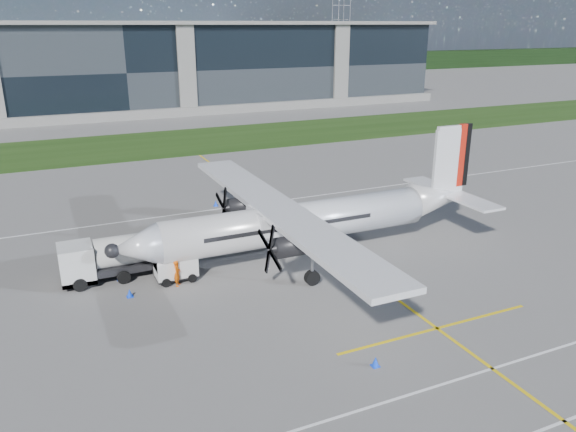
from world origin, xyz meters
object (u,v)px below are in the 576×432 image
at_px(pylon_east, 341,24).
at_px(safety_cone_portwing, 375,362).
at_px(baggage_tug, 176,268).
at_px(safety_cone_nose_stbd, 120,276).
at_px(ground_crew_person, 177,271).
at_px(safety_cone_stbdwing, 216,203).
at_px(turboprop_aircraft, 311,198).
at_px(safety_cone_nose_port, 130,293).
at_px(fuel_tanker_truck, 109,259).

bearing_deg(pylon_east, safety_cone_portwing, -118.86).
height_order(pylon_east, baggage_tug, pylon_east).
xyz_separation_m(baggage_tug, safety_cone_nose_stbd, (-3.23, 1.48, -0.56)).
relative_size(ground_crew_person, safety_cone_stbdwing, 3.80).
bearing_deg(pylon_east, safety_cone_nose_stbd, -123.95).
bearing_deg(pylon_east, turboprop_aircraft, -120.09).
distance_m(baggage_tug, ground_crew_person, 0.84).
height_order(baggage_tug, safety_cone_nose_port, baggage_tug).
relative_size(baggage_tug, safety_cone_portwing, 5.39).
xyz_separation_m(safety_cone_nose_port, safety_cone_nose_stbd, (-0.17, 2.64, 0.00)).
relative_size(turboprop_aircraft, ground_crew_person, 14.43).
bearing_deg(safety_cone_stbdwing, baggage_tug, -116.76).
bearing_deg(ground_crew_person, baggage_tug, 18.43).
bearing_deg(ground_crew_person, pylon_east, -5.87).
bearing_deg(fuel_tanker_truck, pylon_east, 55.85).
distance_m(pylon_east, fuel_tanker_truck, 172.86).
height_order(ground_crew_person, safety_cone_stbdwing, ground_crew_person).
xyz_separation_m(turboprop_aircraft, safety_cone_nose_stbd, (-12.59, 1.40, -3.86)).
height_order(ground_crew_person, safety_cone_portwing, ground_crew_person).
bearing_deg(safety_cone_stbdwing, ground_crew_person, -115.81).
bearing_deg(fuel_tanker_truck, baggage_tug, -26.85).
bearing_deg(safety_cone_nose_port, pylon_east, 56.58).
xyz_separation_m(ground_crew_person, safety_cone_stbdwing, (6.88, 14.22, -0.70)).
xyz_separation_m(fuel_tanker_truck, safety_cone_portwing, (9.90, -14.96, -1.11)).
relative_size(turboprop_aircraft, safety_cone_nose_port, 54.83).
xyz_separation_m(baggage_tug, safety_cone_stbdwing, (6.76, 13.40, -0.56)).
bearing_deg(ground_crew_person, fuel_tanker_truck, 79.81).
bearing_deg(ground_crew_person, safety_cone_nose_stbd, 80.23).
bearing_deg(baggage_tug, pylon_east, 57.22).
height_order(turboprop_aircraft, ground_crew_person, turboprop_aircraft).
bearing_deg(pylon_east, safety_cone_stbdwing, -123.35).
height_order(fuel_tanker_truck, ground_crew_person, fuel_tanker_truck).
distance_m(safety_cone_nose_stbd, safety_cone_portwing, 17.35).
distance_m(fuel_tanker_truck, safety_cone_portwing, 17.98).
bearing_deg(fuel_tanker_truck, turboprop_aircraft, -7.80).
distance_m(fuel_tanker_truck, safety_cone_nose_stbd, 1.27).
xyz_separation_m(pylon_east, fuel_tanker_truck, (-96.74, -142.61, -13.64)).
bearing_deg(safety_cone_portwing, ground_crew_person, 117.24).
bearing_deg(baggage_tug, safety_cone_nose_stbd, 155.35).
distance_m(baggage_tug, safety_cone_portwing, 14.49).
xyz_separation_m(baggage_tug, ground_crew_person, (-0.12, -0.82, 0.14)).
height_order(pylon_east, safety_cone_portwing, pylon_east).
xyz_separation_m(turboprop_aircraft, baggage_tug, (-9.36, -0.09, -3.30)).
bearing_deg(safety_cone_nose_port, safety_cone_portwing, -52.20).
height_order(safety_cone_portwing, safety_cone_stbdwing, same).
distance_m(turboprop_aircraft, safety_cone_nose_port, 13.07).
bearing_deg(safety_cone_stbdwing, pylon_east, 56.65).
height_order(pylon_east, ground_crew_person, pylon_east).
bearing_deg(safety_cone_portwing, baggage_tug, 115.32).
relative_size(fuel_tanker_truck, ground_crew_person, 3.83).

